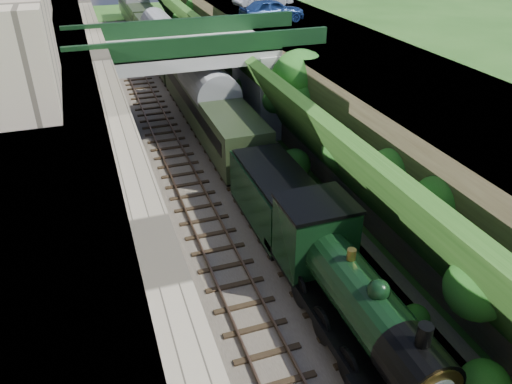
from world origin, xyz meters
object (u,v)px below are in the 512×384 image
object	(u,v)px
tree	(301,81)
car_blue	(272,10)
locomotive	(349,293)
tender	(275,200)
road_bridge	(202,75)

from	to	relation	value
tree	car_blue	distance (m)	10.00
tree	locomotive	distance (m)	16.32
locomotive	tree	bearing A→B (deg)	72.96
tree	locomotive	bearing A→B (deg)	-107.04
tree	locomotive	size ratio (longest dim) A/B	0.65
locomotive	tender	bearing A→B (deg)	90.00
locomotive	road_bridge	bearing A→B (deg)	90.72
road_bridge	car_blue	size ratio (longest dim) A/B	3.23
road_bridge	locomotive	world-z (taller)	road_bridge
road_bridge	locomotive	distance (m)	20.55
tree	road_bridge	bearing A→B (deg)	134.56
road_bridge	locomotive	bearing A→B (deg)	-89.28
road_bridge	tree	bearing A→B (deg)	-45.44
tender	locomotive	bearing A→B (deg)	-90.00
road_bridge	tree	xyz separation A→B (m)	(4.97, -5.05, 0.57)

